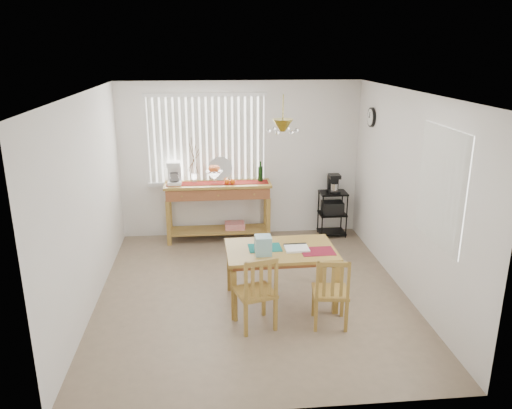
{
  "coord_description": "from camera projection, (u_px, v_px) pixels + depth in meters",
  "views": [
    {
      "loc": [
        -0.53,
        -5.92,
        3.11
      ],
      "look_at": [
        0.1,
        0.55,
        1.05
      ],
      "focal_mm": 35.0,
      "sensor_mm": 36.0,
      "label": 1
    }
  ],
  "objects": [
    {
      "name": "sideboard_items",
      "position": [
        200.0,
        174.0,
        8.1
      ],
      "size": [
        1.65,
        0.42,
        0.75
      ],
      "color": "maroon",
      "rests_on": "sideboard"
    },
    {
      "name": "chair_left",
      "position": [
        256.0,
        293.0,
        5.66
      ],
      "size": [
        0.52,
        0.52,
        0.91
      ],
      "color": "#AB843A",
      "rests_on": "ground"
    },
    {
      "name": "room_shell",
      "position": [
        252.0,
        168.0,
        6.11
      ],
      "size": [
        4.2,
        4.7,
        2.7
      ],
      "color": "white",
      "rests_on": "ground"
    },
    {
      "name": "ground",
      "position": [
        252.0,
        293.0,
        6.61
      ],
      "size": [
        4.0,
        4.5,
        0.01
      ],
      "primitive_type": "cube",
      "color": "gray"
    },
    {
      "name": "wire_cart",
      "position": [
        332.0,
        209.0,
        8.51
      ],
      "size": [
        0.45,
        0.36,
        0.77
      ],
      "color": "black",
      "rests_on": "ground"
    },
    {
      "name": "sideboard",
      "position": [
        219.0,
        197.0,
        8.23
      ],
      "size": [
        1.74,
        0.49,
        0.98
      ],
      "color": "#AB843A",
      "rests_on": "ground"
    },
    {
      "name": "table_items",
      "position": [
        272.0,
        246.0,
        6.03
      ],
      "size": [
        1.04,
        0.48,
        0.23
      ],
      "color": "#126965",
      "rests_on": "dining_table"
    },
    {
      "name": "cart_items",
      "position": [
        334.0,
        184.0,
        8.38
      ],
      "size": [
        0.18,
        0.22,
        0.32
      ],
      "color": "black",
      "rests_on": "wire_cart"
    },
    {
      "name": "dining_table",
      "position": [
        281.0,
        255.0,
        6.2
      ],
      "size": [
        1.37,
        0.89,
        0.72
      ],
      "color": "#AB843A",
      "rests_on": "ground"
    },
    {
      "name": "chair_right",
      "position": [
        331.0,
        292.0,
        5.71
      ],
      "size": [
        0.45,
        0.45,
        0.87
      ],
      "color": "#AB843A",
      "rests_on": "ground"
    }
  ]
}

